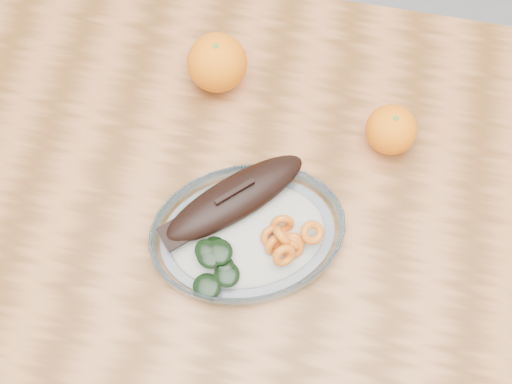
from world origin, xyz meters
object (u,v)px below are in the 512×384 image
at_px(orange_left, 217,63).
at_px(dining_table, 247,241).
at_px(plated_meal, 247,231).
at_px(orange_right, 391,130).

bearing_deg(orange_left, dining_table, -68.51).
bearing_deg(dining_table, plated_meal, -73.76).
height_order(dining_table, orange_left, orange_left).
bearing_deg(dining_table, orange_right, 41.86).
height_order(orange_left, orange_right, orange_left).
bearing_deg(orange_right, plated_meal, -133.58).
bearing_deg(orange_left, plated_meal, -68.97).
height_order(plated_meal, orange_right, plated_meal).
relative_size(plated_meal, orange_left, 7.05).
relative_size(orange_left, orange_right, 1.22).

